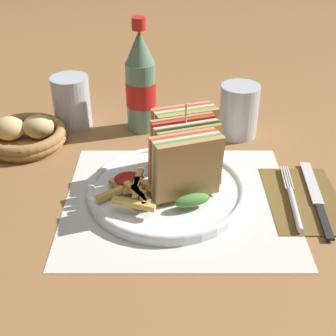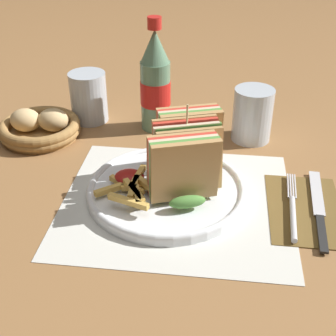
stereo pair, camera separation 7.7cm
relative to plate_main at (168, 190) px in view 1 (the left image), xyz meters
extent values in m
plane|color=olive|center=(-0.01, 0.01, -0.01)|extent=(4.00, 4.00, 0.00)
cube|color=silver|center=(0.02, -0.02, -0.01)|extent=(0.37, 0.33, 0.00)
cylinder|color=white|center=(0.00, 0.00, 0.00)|extent=(0.26, 0.26, 0.01)
torus|color=white|center=(0.00, 0.00, 0.00)|extent=(0.26, 0.26, 0.01)
cube|color=tan|center=(0.03, -0.04, 0.06)|extent=(0.11, 0.05, 0.11)
cube|color=#518E3D|center=(0.03, -0.03, 0.06)|extent=(0.11, 0.05, 0.11)
cube|color=beige|center=(0.03, -0.02, 0.06)|extent=(0.11, 0.05, 0.11)
cube|color=red|center=(0.03, -0.02, 0.06)|extent=(0.11, 0.05, 0.11)
cube|color=tan|center=(0.02, -0.01, 0.06)|extent=(0.11, 0.05, 0.11)
ellipsoid|color=#518E3D|center=(0.04, -0.06, 0.02)|extent=(0.06, 0.04, 0.02)
cube|color=tan|center=(0.04, 0.00, 0.06)|extent=(0.11, 0.05, 0.11)
cube|color=#518E3D|center=(0.03, 0.01, 0.06)|extent=(0.11, 0.05, 0.11)
cube|color=beige|center=(0.03, 0.01, 0.06)|extent=(0.11, 0.05, 0.11)
cube|color=red|center=(0.03, 0.02, 0.06)|extent=(0.11, 0.05, 0.11)
cube|color=tan|center=(0.03, 0.03, 0.06)|extent=(0.11, 0.05, 0.11)
ellipsoid|color=#518E3D|center=(0.04, -0.01, 0.02)|extent=(0.06, 0.04, 0.02)
cube|color=tan|center=(0.03, 0.06, 0.06)|extent=(0.11, 0.05, 0.11)
cube|color=#518E3D|center=(0.03, 0.07, 0.06)|extent=(0.11, 0.05, 0.11)
cube|color=beige|center=(0.03, 0.07, 0.06)|extent=(0.11, 0.05, 0.11)
cube|color=red|center=(0.03, 0.08, 0.06)|extent=(0.11, 0.05, 0.11)
cube|color=tan|center=(0.02, 0.09, 0.06)|extent=(0.11, 0.05, 0.11)
ellipsoid|color=#518E3D|center=(0.04, 0.04, 0.02)|extent=(0.06, 0.04, 0.02)
cylinder|color=tan|center=(0.03, 0.02, 0.08)|extent=(0.00, 0.00, 0.14)
cube|color=gold|center=(-0.06, -0.02, 0.01)|extent=(0.06, 0.05, 0.01)
cube|color=gold|center=(-0.08, -0.02, 0.01)|extent=(0.06, 0.05, 0.01)
cube|color=gold|center=(-0.04, -0.02, 0.01)|extent=(0.06, 0.02, 0.01)
cube|color=gold|center=(-0.05, -0.04, 0.02)|extent=(0.04, 0.06, 0.01)
cube|color=gold|center=(-0.03, -0.02, 0.02)|extent=(0.04, 0.04, 0.01)
cube|color=gold|center=(-0.05, -0.03, 0.02)|extent=(0.01, 0.06, 0.01)
cube|color=gold|center=(-0.05, -0.07, 0.02)|extent=(0.07, 0.03, 0.01)
cube|color=gold|center=(-0.04, -0.05, 0.02)|extent=(0.02, 0.05, 0.01)
cube|color=gold|center=(-0.05, -0.01, 0.02)|extent=(0.02, 0.07, 0.01)
ellipsoid|color=maroon|center=(-0.06, 0.00, 0.02)|extent=(0.05, 0.04, 0.02)
cube|color=brown|center=(0.22, -0.01, -0.01)|extent=(0.12, 0.19, 0.00)
cylinder|color=silver|center=(0.20, -0.05, 0.00)|extent=(0.02, 0.11, 0.01)
cylinder|color=silver|center=(0.20, 0.04, 0.00)|extent=(0.01, 0.07, 0.00)
cylinder|color=silver|center=(0.21, 0.04, 0.00)|extent=(0.01, 0.07, 0.00)
cylinder|color=silver|center=(0.21, 0.04, 0.00)|extent=(0.01, 0.07, 0.00)
cylinder|color=silver|center=(0.21, 0.04, 0.00)|extent=(0.01, 0.07, 0.00)
cube|color=black|center=(0.24, -0.08, 0.00)|extent=(0.02, 0.09, 0.00)
cube|color=silver|center=(0.25, 0.03, 0.00)|extent=(0.03, 0.13, 0.00)
cylinder|color=slate|center=(-0.05, 0.24, 0.06)|extent=(0.06, 0.06, 0.14)
cylinder|color=red|center=(-0.05, 0.24, 0.07)|extent=(0.06, 0.06, 0.05)
cone|color=slate|center=(-0.05, 0.24, 0.16)|extent=(0.06, 0.06, 0.06)
cylinder|color=red|center=(-0.05, 0.24, 0.21)|extent=(0.03, 0.03, 0.02)
cylinder|color=silver|center=(0.14, 0.21, 0.04)|extent=(0.08, 0.08, 0.11)
cylinder|color=silver|center=(-0.20, 0.26, 0.04)|extent=(0.08, 0.08, 0.11)
cylinder|color=olive|center=(-0.28, 0.17, 0.00)|extent=(0.15, 0.15, 0.01)
torus|color=olive|center=(-0.28, 0.17, 0.00)|extent=(0.16, 0.16, 0.02)
torus|color=olive|center=(-0.28, 0.17, 0.01)|extent=(0.16, 0.16, 0.02)
ellipsoid|color=tan|center=(-0.25, 0.18, 0.02)|extent=(0.06, 0.05, 0.05)
ellipsoid|color=tan|center=(-0.31, 0.17, 0.02)|extent=(0.06, 0.05, 0.05)
camera|label=1|loc=(0.00, -0.63, 0.44)|focal=50.00mm
camera|label=2|loc=(0.08, -0.63, 0.44)|focal=50.00mm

